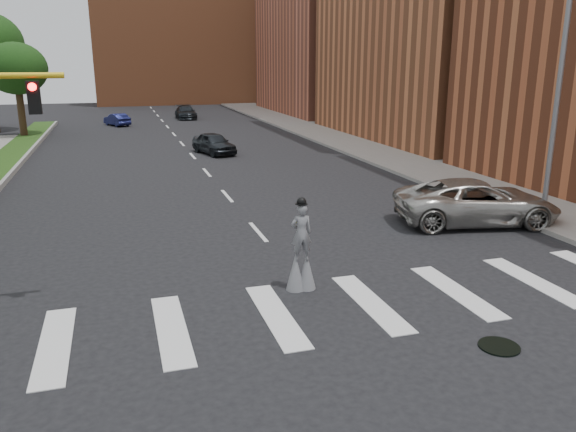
{
  "coord_description": "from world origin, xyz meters",
  "views": [
    {
      "loc": [
        -4.74,
        -11.34,
        6.12
      ],
      "look_at": [
        -0.08,
        3.93,
        1.7
      ],
      "focal_mm": 35.0,
      "sensor_mm": 36.0,
      "label": 1
    }
  ],
  "objects": [
    {
      "name": "ground_plane",
      "position": [
        0.0,
        0.0,
        0.0
      ],
      "size": [
        160.0,
        160.0,
        0.0
      ],
      "primitive_type": "plane",
      "color": "black",
      "rests_on": "ground"
    },
    {
      "name": "median_curb",
      "position": [
        -10.45,
        20.0,
        0.14
      ],
      "size": [
        0.2,
        60.0,
        0.28
      ],
      "primitive_type": "cube",
      "color": "gray",
      "rests_on": "ground"
    },
    {
      "name": "sidewalk_right",
      "position": [
        12.5,
        25.0,
        0.09
      ],
      "size": [
        5.0,
        90.0,
        0.18
      ],
      "primitive_type": "cube",
      "color": "gray",
      "rests_on": "ground"
    },
    {
      "name": "manhole",
      "position": [
        3.0,
        -2.0,
        0.02
      ],
      "size": [
        0.9,
        0.9,
        0.04
      ],
      "primitive_type": "cylinder",
      "color": "black",
      "rests_on": "ground"
    },
    {
      "name": "building_far",
      "position": [
        22.0,
        54.0,
        10.0
      ],
      "size": [
        16.0,
        22.0,
        20.0
      ],
      "primitive_type": "cube",
      "color": "#AB583F",
      "rests_on": "ground"
    },
    {
      "name": "building_backdrop",
      "position": [
        6.0,
        78.0,
        9.0
      ],
      "size": [
        26.0,
        14.0,
        18.0
      ],
      "primitive_type": "cube",
      "color": "#A95B35",
      "rests_on": "ground"
    },
    {
      "name": "streetlight",
      "position": [
        10.9,
        6.0,
        4.9
      ],
      "size": [
        2.05,
        0.2,
        9.0
      ],
      "color": "slate",
      "rests_on": "ground"
    },
    {
      "name": "stilt_performer",
      "position": [
        -0.16,
        2.43,
        0.98
      ],
      "size": [
        0.84,
        0.53,
        2.62
      ],
      "rotation": [
        0.0,
        0.0,
        3.1
      ],
      "color": "#2F2012",
      "rests_on": "ground"
    },
    {
      "name": "suv_crossing",
      "position": [
        8.38,
        6.65,
        0.86
      ],
      "size": [
        6.67,
        4.12,
        1.72
      ],
      "primitive_type": "imported",
      "rotation": [
        0.0,
        0.0,
        1.35
      ],
      "color": "#A9A6A0",
      "rests_on": "ground"
    },
    {
      "name": "car_near",
      "position": [
        1.54,
        26.5,
        0.72
      ],
      "size": [
        2.81,
        4.52,
        1.43
      ],
      "primitive_type": "imported",
      "rotation": [
        0.0,
        0.0,
        0.29
      ],
      "color": "black",
      "rests_on": "ground"
    },
    {
      "name": "car_mid",
      "position": [
        -4.59,
        46.35,
        0.6
      ],
      "size": [
        2.64,
        3.82,
        1.19
      ],
      "primitive_type": "imported",
      "rotation": [
        0.0,
        0.0,
        3.56
      ],
      "color": "#171C52",
      "rests_on": "ground"
    },
    {
      "name": "car_far",
      "position": [
        2.68,
        51.28,
        0.7
      ],
      "size": [
        2.02,
        4.88,
        1.41
      ],
      "primitive_type": "imported",
      "rotation": [
        0.0,
        0.0,
        0.01
      ],
      "color": "black",
      "rests_on": "ground"
    },
    {
      "name": "tree_6",
      "position": [
        -11.99,
        39.04,
        5.5
      ],
      "size": [
        4.82,
        4.82,
        7.59
      ],
      "color": "#2F2012",
      "rests_on": "ground"
    }
  ]
}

